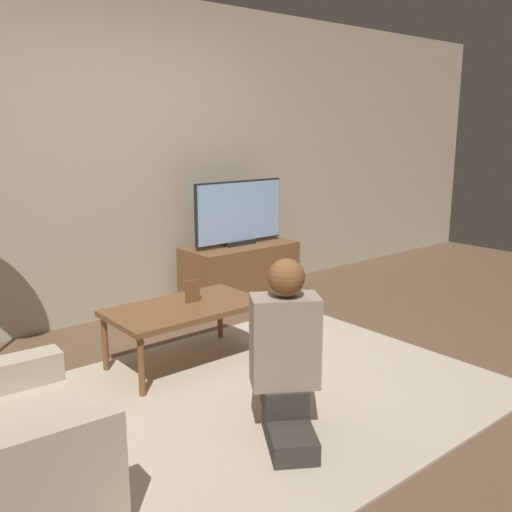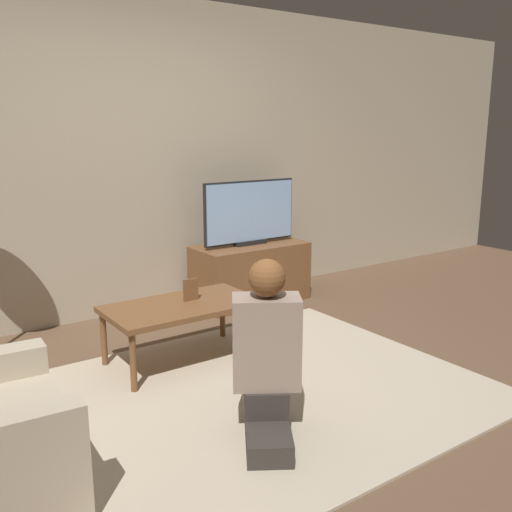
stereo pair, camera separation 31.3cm
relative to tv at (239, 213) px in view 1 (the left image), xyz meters
name	(u,v)px [view 1 (the left image)]	position (x,y,z in m)	size (l,w,h in m)	color
ground_plane	(267,394)	(-1.03, -1.56, -0.82)	(10.00, 10.00, 0.00)	brown
wall_back	(110,160)	(-1.03, 0.37, 0.48)	(10.00, 0.06, 2.60)	tan
rug	(267,393)	(-1.03, -1.56, -0.81)	(2.60, 2.10, 0.02)	#BCAD93
tv_stand	(240,273)	(0.00, 0.00, -0.55)	(1.02, 0.49, 0.53)	brown
tv	(239,213)	(0.00, 0.00, 0.00)	(0.93, 0.08, 0.57)	black
coffee_table	(185,311)	(-1.16, -0.89, -0.44)	(1.00, 0.56, 0.41)	brown
person_kneeling	(285,349)	(-1.25, -1.95, -0.36)	(0.62, 0.78, 0.92)	#332D28
picture_frame	(193,291)	(-1.08, -0.86, -0.33)	(0.11, 0.01, 0.15)	brown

